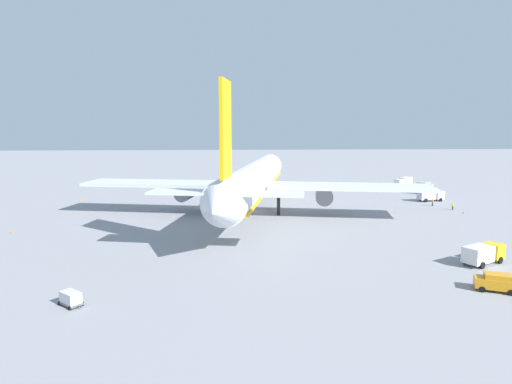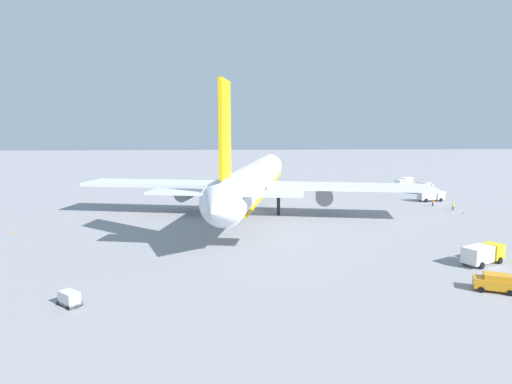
# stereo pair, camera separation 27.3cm
# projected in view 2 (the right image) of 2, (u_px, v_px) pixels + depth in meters

# --- Properties ---
(ground_plane) EXTENTS (600.00, 600.00, 0.00)m
(ground_plane) POSITION_uv_depth(u_px,v_px,m) (255.00, 212.00, 90.91)
(ground_plane) COLOR gray
(airliner) EXTENTS (76.68, 72.05, 24.47)m
(airliner) POSITION_uv_depth(u_px,v_px,m) (254.00, 180.00, 88.64)
(airliner) COLOR silver
(airliner) RESTS_ON ground
(service_truck_0) EXTENTS (3.15, 6.78, 2.94)m
(service_truck_0) POSITION_uv_depth(u_px,v_px,m) (430.00, 195.00, 103.97)
(service_truck_0) COLOR white
(service_truck_0) RESTS_ON ground
(service_truck_1) EXTENTS (4.93, 6.76, 2.53)m
(service_truck_1) POSITION_uv_depth(u_px,v_px,m) (483.00, 253.00, 54.89)
(service_truck_1) COLOR yellow
(service_truck_1) RESTS_ON ground
(service_truck_3) EXTENTS (6.54, 6.53, 3.23)m
(service_truck_3) POSITION_uv_depth(u_px,v_px,m) (425.00, 187.00, 117.64)
(service_truck_3) COLOR #999EA5
(service_truck_3) RESTS_ON ground
(service_truck_4) EXTENTS (4.86, 6.49, 2.78)m
(service_truck_4) POSITION_uv_depth(u_px,v_px,m) (404.00, 181.00, 132.46)
(service_truck_4) COLOR white
(service_truck_4) RESTS_ON ground
(service_van) EXTENTS (3.40, 4.54, 1.97)m
(service_van) POSITION_uv_depth(u_px,v_px,m) (495.00, 282.00, 45.61)
(service_van) COLOR orange
(service_van) RESTS_ON ground
(baggage_cart_1) EXTENTS (2.72, 2.87, 1.45)m
(baggage_cart_1) POSITION_uv_depth(u_px,v_px,m) (69.00, 298.00, 41.95)
(baggage_cart_1) COLOR #595B60
(baggage_cart_1) RESTS_ON ground
(ground_worker_0) EXTENTS (0.56, 0.56, 1.67)m
(ground_worker_0) POSITION_uv_depth(u_px,v_px,m) (433.00, 203.00, 97.44)
(ground_worker_0) COLOR navy
(ground_worker_0) RESTS_ON ground
(ground_worker_1) EXTENTS (0.52, 0.52, 1.68)m
(ground_worker_1) POSITION_uv_depth(u_px,v_px,m) (347.00, 185.00, 129.81)
(ground_worker_1) COLOR black
(ground_worker_1) RESTS_ON ground
(ground_worker_2) EXTENTS (0.45, 0.45, 1.62)m
(ground_worker_2) POSITION_uv_depth(u_px,v_px,m) (453.00, 206.00, 92.72)
(ground_worker_2) COLOR #3F3F47
(ground_worker_2) RESTS_ON ground
(traffic_cone_0) EXTENTS (0.36, 0.36, 0.55)m
(traffic_cone_0) POSITION_uv_depth(u_px,v_px,m) (12.00, 232.00, 71.68)
(traffic_cone_0) COLOR orange
(traffic_cone_0) RESTS_ON ground
(traffic_cone_1) EXTENTS (0.36, 0.36, 0.55)m
(traffic_cone_1) POSITION_uv_depth(u_px,v_px,m) (464.00, 212.00, 88.71)
(traffic_cone_1) COLOR orange
(traffic_cone_1) RESTS_ON ground
(traffic_cone_2) EXTENTS (0.36, 0.36, 0.55)m
(traffic_cone_2) POSITION_uv_depth(u_px,v_px,m) (358.00, 188.00, 126.47)
(traffic_cone_2) COLOR orange
(traffic_cone_2) RESTS_ON ground
(traffic_cone_3) EXTENTS (0.36, 0.36, 0.55)m
(traffic_cone_3) POSITION_uv_depth(u_px,v_px,m) (81.00, 199.00, 106.02)
(traffic_cone_3) COLOR orange
(traffic_cone_3) RESTS_ON ground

